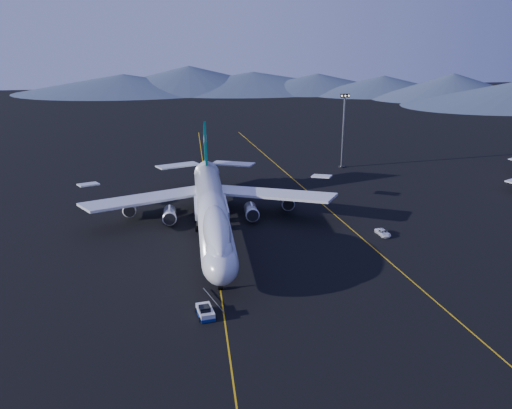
{
  "coord_description": "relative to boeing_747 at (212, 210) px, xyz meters",
  "views": [
    {
      "loc": [
        -4.9,
        -117.85,
        47.64
      ],
      "look_at": [
        9.92,
        1.65,
        6.0
      ],
      "focal_mm": 40.0,
      "sensor_mm": 36.0,
      "label": 1
    }
  ],
  "objects": [
    {
      "name": "taxiway_line_main",
      "position": [
        -0.0,
        -0.03,
        -5.8
      ],
      "size": [
        0.25,
        220.0,
        0.01
      ],
      "primitive_type": "cube",
      "color": "#DFA50D",
      "rests_on": "ground"
    },
    {
      "name": "ground",
      "position": [
        -0.0,
        -0.03,
        -5.81
      ],
      "size": [
        500.0,
        500.0,
        0.0
      ],
      "primitive_type": "plane",
      "color": "black",
      "rests_on": "ground"
    },
    {
      "name": "floodlight_mast",
      "position": [
        43.3,
        51.35,
        5.84
      ],
      "size": [
        2.84,
        2.13,
        23.0
      ],
      "rotation": [
        0.0,
        0.0,
        -0.24
      ],
      "color": "black",
      "rests_on": "ground"
    },
    {
      "name": "taxiway_line_side",
      "position": [
        30.0,
        9.97,
        -5.8
      ],
      "size": [
        28.08,
        198.09,
        0.01
      ],
      "primitive_type": "cube",
      "rotation": [
        0.0,
        0.0,
        0.14
      ],
      "color": "#DFA50D",
      "rests_on": "ground"
    },
    {
      "name": "pushback_tug",
      "position": [
        -3.0,
        -35.48,
        -5.16
      ],
      "size": [
        3.42,
        5.16,
        2.09
      ],
      "rotation": [
        0.0,
        0.0,
        0.18
      ],
      "color": "silver",
      "rests_on": "ground"
    },
    {
      "name": "boeing_747",
      "position": [
        0.0,
        0.0,
        0.0
      ],
      "size": [
        59.62,
        72.43,
        19.37
      ],
      "color": "silver",
      "rests_on": "ground"
    },
    {
      "name": "service_van",
      "position": [
        37.35,
        -5.34,
        -5.18
      ],
      "size": [
        2.79,
        4.86,
        1.28
      ],
      "primitive_type": "imported",
      "rotation": [
        0.0,
        0.0,
        0.15
      ],
      "color": "white",
      "rests_on": "ground"
    }
  ]
}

